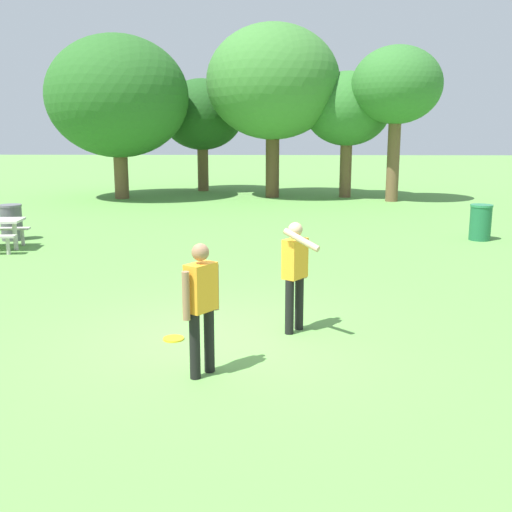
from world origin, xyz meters
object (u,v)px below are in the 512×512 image
(trash_can_further_along, at_px, (12,222))
(tree_back_left, at_px, (397,87))
(tree_broad_center, at_px, (202,115))
(tree_tall_left, at_px, (118,97))
(tree_far_right, at_px, (273,83))
(person_catcher, at_px, (201,301))
(tree_slender_mid, at_px, (347,110))
(trash_can_beside_table, at_px, (480,222))
(frisbee, at_px, (174,339))
(person_thrower, at_px, (296,269))

(trash_can_further_along, distance_m, tree_back_left, 15.57)
(tree_broad_center, bearing_deg, trash_can_further_along, -105.50)
(tree_tall_left, xyz_separation_m, tree_far_right, (6.44, 0.68, 0.61))
(person_catcher, distance_m, tree_slender_mid, 20.19)
(tree_broad_center, relative_size, tree_slender_mid, 0.98)
(tree_broad_center, height_order, tree_slender_mid, tree_slender_mid)
(person_catcher, distance_m, tree_tall_left, 19.91)
(trash_can_beside_table, bearing_deg, tree_broad_center, 124.90)
(frisbee, height_order, tree_slender_mid, tree_slender_mid)
(tree_far_right, relative_size, tree_slender_mid, 1.36)
(person_thrower, distance_m, frisbee, 2.03)
(trash_can_beside_table, bearing_deg, tree_far_right, 118.91)
(person_catcher, bearing_deg, trash_can_beside_table, 55.42)
(person_catcher, height_order, tree_tall_left, tree_tall_left)
(frisbee, height_order, tree_back_left, tree_back_left)
(tree_tall_left, bearing_deg, frisbee, -73.86)
(person_catcher, distance_m, tree_back_left, 19.34)
(tree_slender_mid, bearing_deg, trash_can_further_along, -133.64)
(frisbee, bearing_deg, person_thrower, 12.88)
(frisbee, xyz_separation_m, trash_can_beside_table, (6.98, 8.06, 0.47))
(trash_can_further_along, height_order, tree_broad_center, tree_broad_center)
(tree_far_right, bearing_deg, tree_slender_mid, 2.02)
(trash_can_further_along, bearing_deg, trash_can_beside_table, 1.62)
(tree_slender_mid, height_order, tree_back_left, tree_back_left)
(person_catcher, xyz_separation_m, tree_back_left, (5.72, 18.12, 3.63))
(trash_can_beside_table, xyz_separation_m, tree_tall_left, (-12.06, 9.50, 3.74))
(person_thrower, bearing_deg, tree_back_left, 74.62)
(person_thrower, height_order, person_catcher, same)
(trash_can_beside_table, relative_size, tree_slender_mid, 0.18)
(tree_broad_center, distance_m, tree_slender_mid, 6.98)
(person_thrower, bearing_deg, tree_slender_mid, 81.18)
(person_thrower, height_order, tree_back_left, tree_back_left)
(person_thrower, xyz_separation_m, tree_tall_left, (-6.83, 17.16, 3.26))
(trash_can_beside_table, distance_m, trash_can_further_along, 12.61)
(trash_can_further_along, relative_size, tree_back_left, 0.16)
(person_thrower, bearing_deg, trash_can_further_along, 135.25)
(frisbee, height_order, tree_far_right, tree_far_right)
(person_catcher, distance_m, tree_far_right, 19.89)
(tree_slender_mid, relative_size, tree_back_left, 0.86)
(tree_far_right, bearing_deg, trash_can_beside_table, -61.09)
(trash_can_further_along, bearing_deg, tree_tall_left, 86.86)
(trash_can_further_along, bearing_deg, person_thrower, -44.75)
(trash_can_beside_table, height_order, tree_back_left, tree_back_left)
(person_thrower, height_order, tree_tall_left, tree_tall_left)
(tree_broad_center, relative_size, tree_back_left, 0.85)
(trash_can_further_along, height_order, tree_far_right, tree_far_right)
(trash_can_further_along, xyz_separation_m, tree_broad_center, (3.66, 13.18, 3.07))
(tree_far_right, bearing_deg, tree_tall_left, -173.98)
(person_thrower, xyz_separation_m, trash_can_beside_table, (5.23, 7.66, -0.48))
(person_catcher, relative_size, trash_can_beside_table, 1.71)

